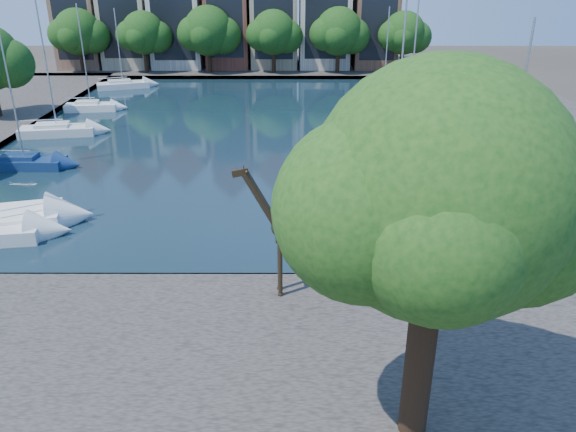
# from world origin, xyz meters

# --- Properties ---
(ground) EXTENTS (160.00, 160.00, 0.00)m
(ground) POSITION_xyz_m (0.00, 0.00, 0.00)
(ground) COLOR #38332B
(ground) RESTS_ON ground
(water_basin) EXTENTS (38.00, 50.00, 0.08)m
(water_basin) POSITION_xyz_m (0.00, 24.00, 0.04)
(water_basin) COLOR black
(water_basin) RESTS_ON ground
(near_quay) EXTENTS (50.00, 14.00, 0.50)m
(near_quay) POSITION_xyz_m (0.00, -7.00, 0.25)
(near_quay) COLOR #524D47
(near_quay) RESTS_ON ground
(far_quay) EXTENTS (60.00, 16.00, 0.50)m
(far_quay) POSITION_xyz_m (0.00, 56.00, 0.25)
(far_quay) COLOR #524D47
(far_quay) RESTS_ON ground
(right_quay) EXTENTS (14.00, 52.00, 0.50)m
(right_quay) POSITION_xyz_m (25.00, 24.00, 0.25)
(right_quay) COLOR #524D47
(right_quay) RESTS_ON ground
(plane_tree) EXTENTS (8.32, 6.40, 10.62)m
(plane_tree) POSITION_xyz_m (7.62, -9.01, 7.67)
(plane_tree) COLOR #332114
(plane_tree) RESTS_ON near_quay
(townhouse_west_end) EXTENTS (5.44, 9.18, 14.93)m
(townhouse_west_end) POSITION_xyz_m (-23.00, 55.99, 7.36)
(townhouse_west_end) COLOR #8B634C
(townhouse_west_end) RESTS_ON far_quay
(townhouse_west_mid) EXTENTS (5.94, 9.18, 16.79)m
(townhouse_west_mid) POSITION_xyz_m (-17.00, 55.99, 8.23)
(townhouse_west_mid) COLOR #B9AB8E
(townhouse_west_mid) RESTS_ON far_quay
(townhouse_west_inner) EXTENTS (6.43, 9.18, 15.15)m
(townhouse_west_inner) POSITION_xyz_m (-10.50, 55.99, 7.35)
(townhouse_west_inner) COLOR silver
(townhouse_west_inner) RESTS_ON far_quay
(townhouse_center) EXTENTS (5.44, 9.18, 16.93)m
(townhouse_center) POSITION_xyz_m (-4.00, 55.99, 8.36)
(townhouse_center) COLOR brown
(townhouse_center) RESTS_ON far_quay
(townhouse_east_inner) EXTENTS (5.94, 9.18, 15.79)m
(townhouse_east_inner) POSITION_xyz_m (2.00, 55.99, 7.73)
(townhouse_east_inner) COLOR tan
(townhouse_east_inner) RESTS_ON far_quay
(townhouse_east_mid) EXTENTS (6.43, 9.18, 16.65)m
(townhouse_east_mid) POSITION_xyz_m (8.50, 55.99, 8.10)
(townhouse_east_mid) COLOR beige
(townhouse_east_mid) RESTS_ON far_quay
(townhouse_east_end) EXTENTS (5.44, 9.18, 14.43)m
(townhouse_east_end) POSITION_xyz_m (15.00, 55.99, 7.11)
(townhouse_east_end) COLOR brown
(townhouse_east_end) RESTS_ON far_quay
(far_tree_far_west) EXTENTS (7.28, 5.60, 7.68)m
(far_tree_far_west) POSITION_xyz_m (-21.90, 50.49, 5.18)
(far_tree_far_west) COLOR #332114
(far_tree_far_west) RESTS_ON far_quay
(far_tree_west) EXTENTS (6.76, 5.20, 7.36)m
(far_tree_west) POSITION_xyz_m (-13.91, 50.49, 5.08)
(far_tree_west) COLOR #332114
(far_tree_west) RESTS_ON far_quay
(far_tree_mid_west) EXTENTS (7.80, 6.00, 8.00)m
(far_tree_mid_west) POSITION_xyz_m (-5.89, 50.49, 5.29)
(far_tree_mid_west) COLOR #332114
(far_tree_mid_west) RESTS_ON far_quay
(far_tree_mid_east) EXTENTS (7.02, 5.40, 7.52)m
(far_tree_mid_east) POSITION_xyz_m (2.10, 50.49, 5.13)
(far_tree_mid_east) COLOR #332114
(far_tree_mid_east) RESTS_ON far_quay
(far_tree_east) EXTENTS (7.54, 5.80, 7.84)m
(far_tree_east) POSITION_xyz_m (10.11, 50.49, 5.24)
(far_tree_east) COLOR #332114
(far_tree_east) RESTS_ON far_quay
(far_tree_far_east) EXTENTS (6.76, 5.20, 7.36)m
(far_tree_far_east) POSITION_xyz_m (18.09, 50.49, 5.08)
(far_tree_far_east) COLOR #332114
(far_tree_far_east) RESTS_ON far_quay
(giraffe_statue) EXTENTS (3.81, 0.79, 5.44)m
(giraffe_statue) POSITION_xyz_m (4.18, -1.52, 3.17)
(giraffe_statue) COLOR #332819
(giraffe_statue) RESTS_ON near_quay
(sailboat_left_b) EXTENTS (5.34, 1.96, 11.23)m
(sailboat_left_b) POSITION_xyz_m (-14.17, 15.17, 0.61)
(sailboat_left_b) COLOR navy
(sailboat_left_b) RESTS_ON water_basin
(sailboat_left_c) EXTENTS (6.13, 3.00, 11.50)m
(sailboat_left_c) POSITION_xyz_m (-15.00, 23.26, 0.65)
(sailboat_left_c) COLOR silver
(sailboat_left_c) RESTS_ON water_basin
(sailboat_left_d) EXTENTS (4.91, 2.24, 9.64)m
(sailboat_left_d) POSITION_xyz_m (-15.00, 31.72, 0.63)
(sailboat_left_d) COLOR white
(sailboat_left_d) RESTS_ON water_basin
(sailboat_left_e) EXTENTS (5.95, 3.82, 8.55)m
(sailboat_left_e) POSITION_xyz_m (-14.85, 42.51, 0.59)
(sailboat_left_e) COLOR white
(sailboat_left_e) RESTS_ON water_basin
(sailboat_right_a) EXTENTS (6.33, 2.61, 10.59)m
(sailboat_right_a) POSITION_xyz_m (15.00, 5.30, 0.60)
(sailboat_right_a) COLOR white
(sailboat_right_a) RESTS_ON water_basin
(sailboat_right_b) EXTENTS (8.00, 4.81, 13.44)m
(sailboat_right_b) POSITION_xyz_m (12.00, 19.74, 0.70)
(sailboat_right_b) COLOR navy
(sailboat_right_b) RESTS_ON water_basin
(sailboat_right_c) EXTENTS (5.88, 3.42, 10.88)m
(sailboat_right_c) POSITION_xyz_m (15.00, 29.79, 0.70)
(sailboat_right_c) COLOR silver
(sailboat_right_c) RESTS_ON water_basin
(sailboat_right_d) EXTENTS (5.54, 3.27, 8.75)m
(sailboat_right_d) POSITION_xyz_m (14.59, 41.92, 0.64)
(sailboat_right_d) COLOR silver
(sailboat_right_d) RESTS_ON water_basin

